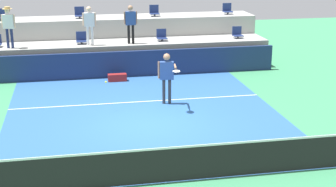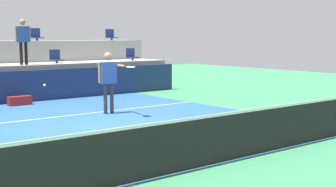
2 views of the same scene
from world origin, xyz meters
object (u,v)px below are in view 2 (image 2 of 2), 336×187
(tennis_ball, at_px, (45,85))
(equipment_bag, at_px, (20,101))
(stadium_chair_upper_far_right, at_px, (111,36))
(spectator_in_white, at_px, (23,37))
(stadium_chair_lower_right, at_px, (56,57))
(tennis_player, at_px, (109,76))
(stadium_chair_upper_right, at_px, (36,35))
(stadium_chair_lower_far_right, at_px, (132,55))

(tennis_ball, bearing_deg, equipment_bag, 79.01)
(stadium_chair_upper_far_right, relative_size, spectator_in_white, 0.31)
(stadium_chair_lower_right, xyz_separation_m, tennis_player, (-0.77, -5.23, -0.34))
(stadium_chair_lower_right, bearing_deg, stadium_chair_upper_right, 90.74)
(stadium_chair_upper_right, height_order, spectator_in_white, spectator_in_white)
(equipment_bag, bearing_deg, tennis_player, -66.80)
(tennis_player, xyz_separation_m, tennis_ball, (-2.16, -0.36, -0.11))
(stadium_chair_lower_far_right, distance_m, stadium_chair_upper_far_right, 1.99)
(tennis_ball, relative_size, equipment_bag, 0.09)
(stadium_chair_lower_right, height_order, stadium_chair_lower_far_right, same)
(stadium_chair_lower_right, xyz_separation_m, stadium_chair_upper_far_right, (3.60, 1.80, 0.85))
(stadium_chair_upper_right, distance_m, tennis_ball, 8.05)
(stadium_chair_lower_far_right, relative_size, stadium_chair_upper_far_right, 1.00)
(stadium_chair_lower_right, distance_m, tennis_ball, 6.33)
(stadium_chair_lower_far_right, xyz_separation_m, tennis_ball, (-6.47, -5.59, -0.45))
(stadium_chair_lower_right, relative_size, spectator_in_white, 0.31)
(stadium_chair_upper_far_right, distance_m, tennis_player, 8.36)
(stadium_chair_upper_right, relative_size, stadium_chair_upper_far_right, 1.00)
(spectator_in_white, bearing_deg, tennis_ball, -106.06)
(stadium_chair_lower_far_right, relative_size, stadium_chair_upper_right, 1.00)
(stadium_chair_upper_right, height_order, tennis_player, stadium_chair_upper_right)
(stadium_chair_lower_far_right, bearing_deg, tennis_ball, -139.13)
(spectator_in_white, distance_m, equipment_bag, 2.69)
(equipment_bag, bearing_deg, spectator_in_white, 62.48)
(stadium_chair_upper_right, height_order, tennis_ball, stadium_chair_upper_right)
(stadium_chair_upper_far_right, height_order, tennis_ball, stadium_chair_upper_far_right)
(stadium_chair_upper_far_right, bearing_deg, tennis_ball, -131.42)
(stadium_chair_lower_right, bearing_deg, tennis_player, -98.35)
(stadium_chair_upper_far_right, relative_size, tennis_player, 0.29)
(spectator_in_white, relative_size, tennis_ball, 24.33)
(stadium_chair_lower_right, relative_size, tennis_ball, 7.65)
(spectator_in_white, bearing_deg, equipment_bag, -117.52)
(tennis_player, height_order, spectator_in_white, spectator_in_white)
(stadium_chair_lower_far_right, height_order, tennis_ball, stadium_chair_lower_far_right)
(stadium_chair_upper_far_right, distance_m, equipment_bag, 7.20)
(tennis_player, bearing_deg, tennis_ball, -170.51)
(stadium_chair_lower_right, xyz_separation_m, stadium_chair_upper_right, (-0.02, 1.80, 0.85))
(stadium_chair_upper_far_right, bearing_deg, stadium_chair_lower_far_right, -91.86)
(stadium_chair_lower_right, relative_size, stadium_chair_lower_far_right, 1.00)
(stadium_chair_upper_far_right, distance_m, tennis_ball, 9.95)
(tennis_player, bearing_deg, stadium_chair_upper_right, 83.96)
(stadium_chair_upper_right, xyz_separation_m, equipment_bag, (-2.18, -3.68, -2.16))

